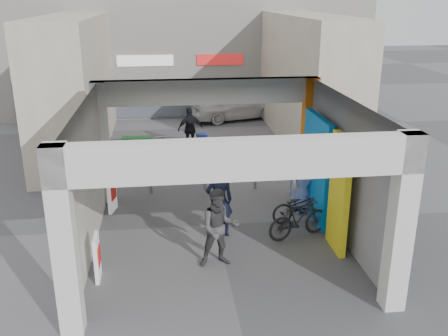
{
  "coord_description": "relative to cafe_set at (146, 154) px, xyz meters",
  "views": [
    {
      "loc": [
        -1.23,
        -11.82,
        5.75
      ],
      "look_at": [
        0.35,
        1.0,
        1.22
      ],
      "focal_mm": 40.0,
      "sensor_mm": 36.0,
      "label": 1
    }
  ],
  "objects": [
    {
      "name": "bollard_center",
      "position": [
        1.9,
        -2.97,
        0.15
      ],
      "size": [
        0.09,
        0.09,
        0.87
      ],
      "primitive_type": "cylinder",
      "color": "gray",
      "rests_on": "ground"
    },
    {
      "name": "bollard_left",
      "position": [
        0.23,
        -3.1,
        0.17
      ],
      "size": [
        0.09,
        0.09,
        0.91
      ],
      "primitive_type": "cylinder",
      "color": "gray",
      "rests_on": "ground"
    },
    {
      "name": "border_collie",
      "position": [
        1.84,
        -6.24,
        -0.06
      ],
      "size": [
        0.21,
        0.42,
        0.58
      ],
      "rotation": [
        0.0,
        0.0,
        -0.18
      ],
      "color": "black",
      "rests_on": "ground"
    },
    {
      "name": "crate_stack",
      "position": [
        2.19,
        1.49,
        -0.01
      ],
      "size": [
        0.49,
        0.4,
        0.56
      ],
      "rotation": [
        0.0,
        0.0,
        0.12
      ],
      "color": "#18561B",
      "rests_on": "ground"
    },
    {
      "name": "man_crates",
      "position": [
        1.7,
        1.26,
        0.55
      ],
      "size": [
        1.05,
        0.63,
        1.68
      ],
      "primitive_type": "imported",
      "rotation": [
        0.0,
        0.0,
        3.38
      ],
      "color": "black",
      "rests_on": "ground"
    },
    {
      "name": "bicycle_front",
      "position": [
        4.25,
        -5.56,
        0.16
      ],
      "size": [
        1.77,
        0.91,
        0.89
      ],
      "primitive_type": "imported",
      "rotation": [
        0.0,
        0.0,
        1.77
      ],
      "color": "black",
      "rests_on": "ground"
    },
    {
      "name": "advert_board_near",
      "position": [
        -0.8,
        -7.82,
        0.22
      ],
      "size": [
        0.11,
        0.55,
        1.0
      ],
      "rotation": [
        0.0,
        0.0,
        0.02
      ],
      "color": "silver",
      "rests_on": "ground"
    },
    {
      "name": "man_elderly",
      "position": [
        4.43,
        -4.96,
        0.61
      ],
      "size": [
        0.89,
        0.59,
        1.79
      ],
      "primitive_type": "imported",
      "rotation": [
        0.0,
        0.0,
        0.02
      ],
      "color": "#5771AA",
      "rests_on": "ground"
    },
    {
      "name": "white_van",
      "position": [
        4.07,
        5.97,
        0.44
      ],
      "size": [
        4.59,
        2.83,
        1.46
      ],
      "primitive_type": "imported",
      "rotation": [
        0.0,
        0.0,
        1.85
      ],
      "color": "silver",
      "rests_on": "ground"
    },
    {
      "name": "cafe_set",
      "position": [
        0.0,
        0.0,
        0.0
      ],
      "size": [
        1.35,
        1.09,
        0.81
      ],
      "rotation": [
        0.0,
        0.0,
        0.14
      ],
      "color": "#A7A7AC",
      "rests_on": "ground"
    },
    {
      "name": "man_back_turned",
      "position": [
        1.82,
        -7.55,
        0.61
      ],
      "size": [
        0.93,
        0.75,
        1.8
      ],
      "primitive_type": "imported",
      "rotation": [
        0.0,
        0.0,
        0.09
      ],
      "color": "#3E3E40",
      "rests_on": "ground"
    },
    {
      "name": "man_with_dog",
      "position": [
        1.98,
        -6.15,
        0.65
      ],
      "size": [
        0.74,
        0.54,
        1.87
      ],
      "primitive_type": "imported",
      "rotation": [
        0.0,
        0.0,
        3.28
      ],
      "color": "black",
      "rests_on": "ground"
    },
    {
      "name": "arcade_canopy",
      "position": [
        2.49,
        -6.35,
        2.01
      ],
      "size": [
        6.4,
        6.45,
        6.4
      ],
      "color": "silver",
      "rests_on": "ground"
    },
    {
      "name": "plaza_bldg_left",
      "position": [
        -2.55,
        1.97,
        2.21
      ],
      "size": [
        2.0,
        9.0,
        5.0
      ],
      "primitive_type": "cube",
      "color": "beige",
      "rests_on": "ground"
    },
    {
      "name": "bicycle_rear",
      "position": [
        3.92,
        -6.47,
        0.22
      ],
      "size": [
        1.76,
        0.98,
        1.02
      ],
      "primitive_type": "imported",
      "rotation": [
        0.0,
        0.0,
        1.88
      ],
      "color": "black",
      "rests_on": "ground"
    },
    {
      "name": "plaza_bldg_right",
      "position": [
        6.45,
        1.97,
        2.21
      ],
      "size": [
        2.0,
        9.0,
        5.0
      ],
      "primitive_type": "cube",
      "color": "beige",
      "rests_on": "ground"
    },
    {
      "name": "ground",
      "position": [
        1.95,
        -5.53,
        -0.29
      ],
      "size": [
        90.0,
        90.0,
        0.0
      ],
      "primitive_type": "plane",
      "color": "#58585D",
      "rests_on": "ground"
    },
    {
      "name": "far_building",
      "position": [
        1.95,
        8.47,
        3.7
      ],
      "size": [
        18.0,
        4.08,
        8.0
      ],
      "color": "white",
      "rests_on": "ground"
    },
    {
      "name": "advert_board_far",
      "position": [
        -0.8,
        -4.27,
        0.22
      ],
      "size": [
        0.21,
        0.55,
        1.0
      ],
      "rotation": [
        0.0,
        0.0,
        -0.24
      ],
      "color": "silver",
      "rests_on": "ground"
    },
    {
      "name": "bollard_right",
      "position": [
        3.45,
        -3.09,
        0.21
      ],
      "size": [
        0.09,
        0.09,
        0.99
      ],
      "primitive_type": "cylinder",
      "color": "gray",
      "rests_on": "ground"
    },
    {
      "name": "produce_stand",
      "position": [
        -0.31,
        0.12,
        0.05
      ],
      "size": [
        1.28,
        0.69,
        0.84
      ],
      "rotation": [
        0.0,
        0.0,
        0.19
      ],
      "color": "black",
      "rests_on": "ground"
    }
  ]
}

